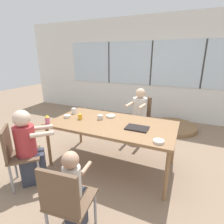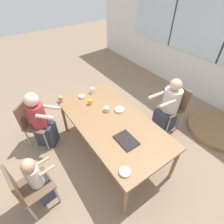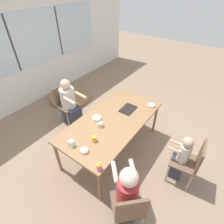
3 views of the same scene
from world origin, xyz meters
name	(u,v)px [view 2 (image 2 of 3)]	position (x,y,z in m)	size (l,w,h in m)	color
ground_plane	(112,151)	(0.00, 0.00, 0.00)	(16.00, 16.00, 0.00)	#8C725B
dining_table	(112,123)	(0.00, 0.00, 0.70)	(1.96, 1.00, 0.75)	olive
chair_for_woman_green_shirt	(175,104)	(0.12, 1.38, 0.53)	(0.43, 0.43, 0.88)	brown
chair_for_man_blue_shirt	(32,120)	(-0.99, -0.97, 0.53)	(0.57, 0.57, 0.88)	brown
chair_for_toddler	(26,187)	(0.16, -1.38, 0.53)	(0.44, 0.44, 0.88)	brown
person_woman_green_shirt	(168,108)	(0.11, 1.22, 0.50)	(0.37, 0.61, 1.10)	#333847
person_man_blue_shirt	(41,122)	(-0.88, -0.86, 0.51)	(0.54, 0.53, 1.09)	#333847
person_toddler	(39,182)	(0.14, -1.23, 0.45)	(0.22, 0.34, 0.94)	#333847
food_tray_dark	(126,140)	(0.43, -0.06, 0.76)	(0.32, 0.23, 0.02)	black
coffee_mug	(107,109)	(-0.24, 0.06, 0.79)	(0.09, 0.08, 0.08)	beige
sippy_cup	(60,98)	(-0.90, -0.45, 0.82)	(0.07, 0.07, 0.15)	#CC668C
juice_glass	(90,102)	(-0.55, -0.06, 0.79)	(0.07, 0.07, 0.09)	gold
milk_carton_small	(93,90)	(-0.82, 0.14, 0.80)	(0.07, 0.07, 0.10)	silver
bowl_white_shallow	(82,97)	(-0.80, -0.09, 0.77)	(0.11, 0.11, 0.05)	silver
bowl_cereal	(125,172)	(0.79, -0.37, 0.76)	(0.13, 0.13, 0.03)	silver
bowl_fruit	(119,110)	(-0.13, 0.24, 0.76)	(0.16, 0.16, 0.03)	silver
folded_table_stack	(217,129)	(0.79, 2.03, 0.04)	(1.15, 1.15, 0.09)	olive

